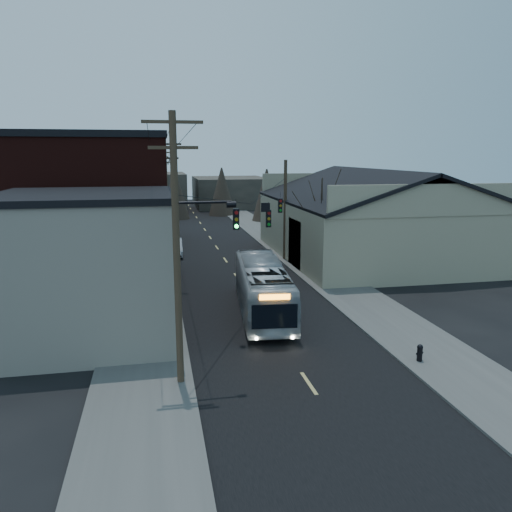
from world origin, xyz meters
The scene contains 15 objects.
ground centered at (0.00, 0.00, 0.00)m, with size 160.00×160.00×0.00m, color black.
road_surface centered at (0.00, 30.00, 0.01)m, with size 9.00×110.00×0.02m, color black.
sidewalk_left centered at (-6.50, 30.00, 0.06)m, with size 4.00×110.00×0.12m, color #474744.
sidewalk_right centered at (6.50, 30.00, 0.06)m, with size 4.00×110.00×0.12m, color #474744.
building_clapboard centered at (-9.00, 9.00, 3.50)m, with size 8.00×8.00×7.00m, color gray.
building_brick centered at (-10.00, 20.00, 5.00)m, with size 10.00×12.00×10.00m, color black.
building_left_far centered at (-9.50, 36.00, 3.50)m, with size 9.00×14.00×7.00m, color #2E2A25.
warehouse centered at (13.00, 25.00, 2.70)m, with size 16.16×20.60×7.73m.
building_far_left centered at (-6.00, 65.00, 3.00)m, with size 10.00×12.00×6.00m, color #2E2A25.
building_far_right centered at (7.00, 70.00, 2.50)m, with size 12.00×14.00×5.00m, color #2E2A25.
bare_tree centered at (6.50, 20.00, 3.60)m, with size 0.40×0.40×7.20m, color black.
utility_lines centered at (-3.11, 24.14, 4.95)m, with size 11.24×45.28×10.50m.
bus centered at (0.09, 11.19, 1.49)m, with size 2.50×10.68×2.97m, color #9DA4A9.
parked_car centered at (-4.30, 28.88, 0.74)m, with size 1.56×4.48×1.48m, color #B7BABF.
fire_hydrant centered at (5.32, 2.94, 0.52)m, with size 0.37×0.26×0.75m.
Camera 1 is at (-5.71, -15.65, 8.98)m, focal length 35.00 mm.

